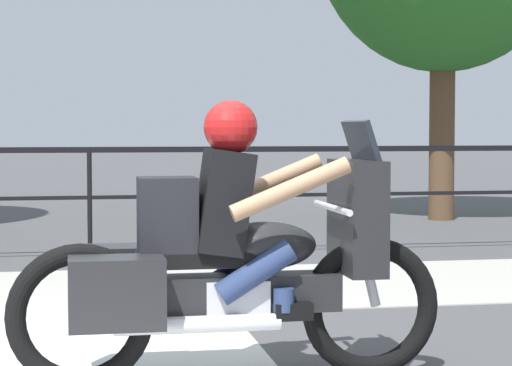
# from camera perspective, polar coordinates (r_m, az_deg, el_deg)

# --- Properties ---
(sidewalk_band) EXTENTS (44.00, 2.40, 0.01)m
(sidewalk_band) POSITION_cam_1_polar(r_m,az_deg,el_deg) (8.54, -9.21, -6.08)
(sidewalk_band) COLOR #B7B2A8
(sidewalk_band) RESTS_ON ground
(fence_railing) EXTENTS (36.00, 0.05, 1.17)m
(fence_railing) POSITION_cam_1_polar(r_m,az_deg,el_deg) (10.51, -9.50, 0.69)
(fence_railing) COLOR black
(fence_railing) RESTS_ON ground
(motorcycle) EXTENTS (2.35, 0.76, 1.52)m
(motorcycle) POSITION_cam_1_polar(r_m,az_deg,el_deg) (5.35, -1.66, -4.31)
(motorcycle) COLOR black
(motorcycle) RESTS_ON ground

